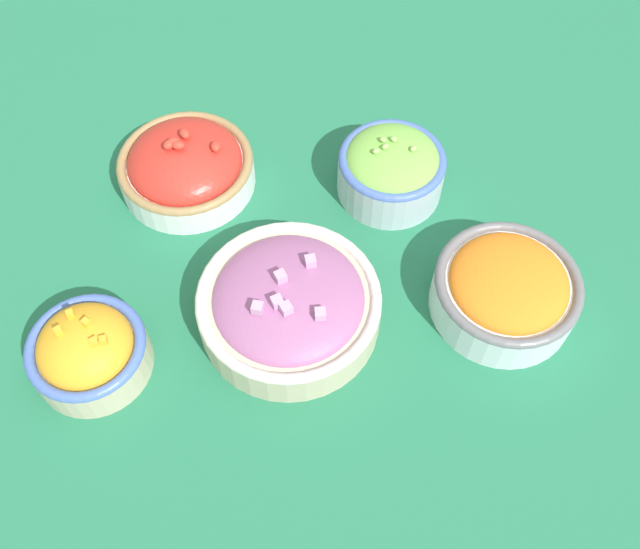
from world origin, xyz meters
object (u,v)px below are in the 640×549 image
object	(u,v)px
bowl_carrots	(506,289)
bowl_cherry_tomatoes	(186,166)
bowl_lettuce	(391,168)
bowl_red_onion	(289,304)
bowl_squash	(88,351)

from	to	relation	value
bowl_carrots	bowl_cherry_tomatoes	bearing A→B (deg)	165.18
bowl_lettuce	bowl_cherry_tomatoes	bearing A→B (deg)	-171.41
bowl_red_onion	bowl_cherry_tomatoes	world-z (taller)	bowl_cherry_tomatoes
bowl_cherry_tomatoes	bowl_lettuce	distance (m)	0.25
bowl_red_onion	bowl_lettuce	world-z (taller)	bowl_lettuce
bowl_carrots	bowl_squash	xyz separation A→B (m)	(-0.42, -0.16, -0.00)
bowl_squash	bowl_lettuce	bearing A→B (deg)	47.73
bowl_carrots	bowl_cherry_tomatoes	world-z (taller)	bowl_cherry_tomatoes
bowl_carrots	bowl_lettuce	world-z (taller)	bowl_lettuce
bowl_carrots	bowl_lettuce	bearing A→B (deg)	135.93
bowl_lettuce	bowl_carrots	bearing A→B (deg)	-44.07
bowl_red_onion	bowl_squash	xyz separation A→B (m)	(-0.19, -0.09, -0.00)
bowl_cherry_tomatoes	bowl_lettuce	bearing A→B (deg)	8.59
bowl_lettuce	bowl_squash	world-z (taller)	bowl_lettuce
bowl_carrots	bowl_cherry_tomatoes	xyz separation A→B (m)	(-0.39, 0.10, -0.01)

